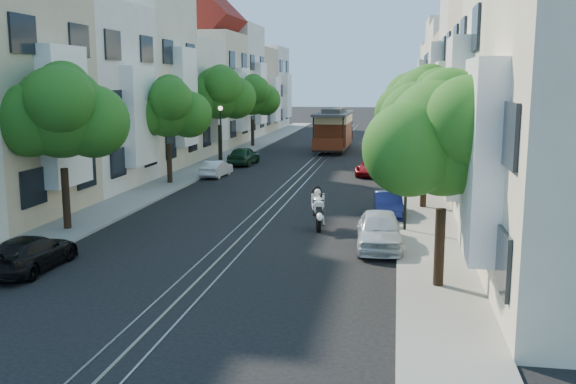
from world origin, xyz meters
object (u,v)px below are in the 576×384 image
at_px(tree_e_b, 428,109).
at_px(parked_car_w_mid, 216,168).
at_px(tree_w_a, 62,114).
at_px(parked_car_e_far, 372,167).
at_px(tree_e_c, 420,104).
at_px(tree_w_c, 220,94).
at_px(lamp_east, 407,162).
at_px(parked_car_w_far, 244,156).
at_px(tree_e_a, 446,139).
at_px(tree_e_d, 416,95).
at_px(lamp_west, 221,127).
at_px(parked_car_e_mid, 388,205).
at_px(parked_car_w_near, 31,253).
at_px(cable_car, 334,128).
at_px(tree_w_b, 169,109).
at_px(tree_w_d, 253,96).
at_px(parked_car_e_near, 379,230).
at_px(sportbike_rider, 318,206).

height_order(tree_e_b, parked_car_w_mid, tree_e_b).
relative_size(tree_w_a, parked_car_e_far, 1.73).
height_order(tree_e_c, tree_w_c, tree_w_c).
relative_size(lamp_east, parked_car_w_far, 1.06).
height_order(tree_e_a, tree_w_a, tree_w_a).
relative_size(tree_e_c, tree_e_d, 0.95).
xyz_separation_m(tree_w_a, tree_w_c, (0.00, 23.00, 0.34)).
bearing_deg(lamp_west, tree_e_d, 33.50).
height_order(parked_car_e_mid, parked_car_e_far, parked_car_e_mid).
relative_size(tree_w_c, parked_car_w_near, 1.82).
height_order(tree_w_c, lamp_west, tree_w_c).
bearing_deg(tree_e_a, parked_car_w_mid, 121.69).
xyz_separation_m(tree_e_d, cable_car, (-6.77, 2.89, -2.87)).
xyz_separation_m(tree_w_b, parked_car_e_mid, (12.74, -7.04, -3.85)).
relative_size(lamp_west, parked_car_e_far, 1.07).
bearing_deg(parked_car_e_mid, tree_e_b, 45.57).
bearing_deg(tree_w_a, parked_car_w_near, -73.64).
distance_m(cable_car, parked_car_w_far, 11.90).
bearing_deg(lamp_east, parked_car_e_far, 96.94).
distance_m(tree_w_b, parked_car_e_far, 13.41).
relative_size(tree_e_a, cable_car, 0.71).
distance_m(tree_w_c, tree_w_d, 11.01).
height_order(tree_e_b, tree_e_d, tree_e_d).
bearing_deg(tree_e_b, parked_car_e_near, -103.95).
bearing_deg(parked_car_w_mid, tree_e_a, 126.39).
xyz_separation_m(tree_e_d, lamp_west, (-13.56, -8.98, -2.02)).
bearing_deg(tree_w_d, tree_e_a, -69.73).
height_order(lamp_west, parked_car_w_mid, lamp_west).
bearing_deg(parked_car_e_mid, lamp_west, 123.04).
xyz_separation_m(tree_w_a, lamp_east, (13.44, 2.02, -1.89)).
xyz_separation_m(tree_w_c, parked_car_e_near, (12.50, -23.64, -4.38)).
bearing_deg(lamp_west, tree_e_b, -43.85).
relative_size(lamp_west, cable_car, 0.47).
xyz_separation_m(tree_w_b, parked_car_w_near, (1.54, -17.24, -3.83)).
xyz_separation_m(parked_car_w_near, parked_car_w_mid, (0.26, 20.65, -0.04)).
height_order(tree_e_a, tree_e_d, tree_e_d).
relative_size(tree_w_c, tree_w_d, 1.09).
bearing_deg(tree_w_a, tree_e_b, 25.92).
bearing_deg(parked_car_e_near, parked_car_w_far, 112.37).
relative_size(sportbike_rider, parked_car_e_far, 0.55).
bearing_deg(tree_e_b, tree_w_b, 160.85).
height_order(tree_e_c, tree_w_b, tree_e_c).
height_order(tree_e_b, parked_car_e_near, tree_e_b).
distance_m(tree_w_a, lamp_east, 13.72).
xyz_separation_m(lamp_east, cable_car, (-5.81, 29.86, -0.85)).
relative_size(tree_w_d, parked_car_e_near, 1.62).
bearing_deg(parked_car_w_near, tree_e_a, -178.68).
distance_m(tree_w_b, tree_w_d, 22.00).
bearing_deg(tree_e_b, tree_e_d, 90.00).
xyz_separation_m(tree_e_a, cable_car, (-6.77, 36.89, -2.40)).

